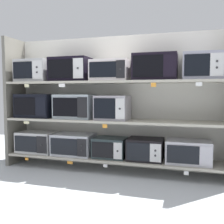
# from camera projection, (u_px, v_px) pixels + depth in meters

# --- Properties ---
(ground) EXTENTS (6.92, 6.00, 0.02)m
(ground) POSITION_uv_depth(u_px,v_px,m) (83.00, 201.00, 2.48)
(ground) COLOR #B2B7BC
(back_panel) EXTENTS (3.12, 0.04, 1.82)m
(back_panel) POSITION_uv_depth(u_px,v_px,m) (117.00, 102.00, 3.60)
(back_panel) COLOR beige
(back_panel) RESTS_ON ground
(upright_left) EXTENTS (0.05, 0.45, 1.82)m
(upright_left) POSITION_uv_depth(u_px,v_px,m) (15.00, 101.00, 3.79)
(upright_left) COLOR #68645B
(upright_left) RESTS_ON ground
(shelf_0) EXTENTS (2.92, 0.45, 0.03)m
(shelf_0) POSITION_uv_depth(u_px,v_px,m) (112.00, 158.00, 3.42)
(shelf_0) COLOR #ADA899
(shelf_0) RESTS_ON ground
(microwave_0) EXTENTS (0.54, 0.37, 0.29)m
(microwave_0) POSITION_uv_depth(u_px,v_px,m) (37.00, 142.00, 3.73)
(microwave_0) COLOR #BABABC
(microwave_0) RESTS_ON shelf_0
(microwave_1) EXTENTS (0.55, 0.40, 0.29)m
(microwave_1) POSITION_uv_depth(u_px,v_px,m) (74.00, 144.00, 3.56)
(microwave_1) COLOR #B0B4BE
(microwave_1) RESTS_ON shelf_0
(microwave_2) EXTENTS (0.43, 0.35, 0.26)m
(microwave_2) POSITION_uv_depth(u_px,v_px,m) (110.00, 147.00, 3.42)
(microwave_2) COLOR #263336
(microwave_2) RESTS_ON shelf_0
(microwave_3) EXTENTS (0.45, 0.36, 0.28)m
(microwave_3) POSITION_uv_depth(u_px,v_px,m) (145.00, 149.00, 3.28)
(microwave_3) COLOR black
(microwave_3) RESTS_ON shelf_0
(microwave_4) EXTENTS (0.53, 0.36, 0.28)m
(microwave_4) POSITION_uv_depth(u_px,v_px,m) (188.00, 152.00, 3.13)
(microwave_4) COLOR #B4B3BD
(microwave_4) RESTS_ON shelf_0
(price_tag_0) EXTENTS (0.05, 0.00, 0.04)m
(price_tag_0) POSITION_uv_depth(u_px,v_px,m) (27.00, 159.00, 3.53)
(price_tag_0) COLOR orange
(price_tag_1) EXTENTS (0.08, 0.00, 0.04)m
(price_tag_1) POSITION_uv_depth(u_px,v_px,m) (70.00, 163.00, 3.35)
(price_tag_1) COLOR orange
(price_tag_2) EXTENTS (0.06, 0.00, 0.04)m
(price_tag_2) POSITION_uv_depth(u_px,v_px,m) (105.00, 166.00, 3.21)
(price_tag_2) COLOR white
(price_tag_3) EXTENTS (0.05, 0.00, 0.05)m
(price_tag_3) POSITION_uv_depth(u_px,v_px,m) (186.00, 173.00, 2.94)
(price_tag_3) COLOR white
(shelf_1) EXTENTS (2.92, 0.45, 0.03)m
(shelf_1) POSITION_uv_depth(u_px,v_px,m) (112.00, 121.00, 3.39)
(shelf_1) COLOR #ADA899
(microwave_5) EXTENTS (0.53, 0.36, 0.33)m
(microwave_5) POSITION_uv_depth(u_px,v_px,m) (36.00, 106.00, 3.69)
(microwave_5) COLOR black
(microwave_5) RESTS_ON shelf_1
(microwave_6) EXTENTS (0.52, 0.34, 0.33)m
(microwave_6) POSITION_uv_depth(u_px,v_px,m) (75.00, 106.00, 3.52)
(microwave_6) COLOR #9AA6AE
(microwave_6) RESTS_ON shelf_1
(microwave_7) EXTENTS (0.42, 0.38, 0.32)m
(microwave_7) POSITION_uv_depth(u_px,v_px,m) (113.00, 108.00, 3.36)
(microwave_7) COLOR #9F99A3
(microwave_7) RESTS_ON shelf_1
(price_tag_4) EXTENTS (0.08, 0.00, 0.03)m
(price_tag_4) POSITION_uv_depth(u_px,v_px,m) (26.00, 123.00, 3.49)
(price_tag_4) COLOR beige
(price_tag_5) EXTENTS (0.06, 0.00, 0.05)m
(price_tag_5) POSITION_uv_depth(u_px,v_px,m) (105.00, 126.00, 3.17)
(price_tag_5) COLOR orange
(shelf_2) EXTENTS (2.92, 0.45, 0.03)m
(shelf_2) POSITION_uv_depth(u_px,v_px,m) (112.00, 82.00, 3.35)
(shelf_2) COLOR #ADA899
(microwave_8) EXTENTS (0.48, 0.34, 0.31)m
(microwave_8) POSITION_uv_depth(u_px,v_px,m) (34.00, 71.00, 3.66)
(microwave_8) COLOR #B3B3B5
(microwave_8) RESTS_ON shelf_2
(microwave_9) EXTENTS (0.53, 0.36, 0.32)m
(microwave_9) POSITION_uv_depth(u_px,v_px,m) (71.00, 70.00, 3.49)
(microwave_9) COLOR black
(microwave_9) RESTS_ON shelf_2
(microwave_10) EXTENTS (0.49, 0.40, 0.27)m
(microwave_10) POSITION_uv_depth(u_px,v_px,m) (111.00, 71.00, 3.33)
(microwave_10) COLOR silver
(microwave_10) RESTS_ON shelf_2
(microwave_11) EXTENTS (0.53, 0.36, 0.33)m
(microwave_11) POSITION_uv_depth(u_px,v_px,m) (155.00, 67.00, 3.17)
(microwave_11) COLOR black
(microwave_11) RESTS_ON shelf_2
(microwave_12) EXTENTS (0.44, 0.38, 0.32)m
(microwave_12) POSITION_uv_depth(u_px,v_px,m) (202.00, 66.00, 3.02)
(microwave_12) COLOR #9999AC
(microwave_12) RESTS_ON shelf_2
(price_tag_6) EXTENTS (0.07, 0.00, 0.04)m
(price_tag_6) POSITION_uv_depth(u_px,v_px,m) (27.00, 86.00, 3.45)
(price_tag_6) COLOR beige
(price_tag_7) EXTENTS (0.09, 0.00, 0.04)m
(price_tag_7) POSITION_uv_depth(u_px,v_px,m) (62.00, 85.00, 3.30)
(price_tag_7) COLOR white
(price_tag_8) EXTENTS (0.06, 0.00, 0.05)m
(price_tag_8) POSITION_uv_depth(u_px,v_px,m) (154.00, 85.00, 2.97)
(price_tag_8) COLOR orange
(price_tag_9) EXTENTS (0.07, 0.00, 0.04)m
(price_tag_9) POSITION_uv_depth(u_px,v_px,m) (199.00, 84.00, 2.83)
(price_tag_9) COLOR white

